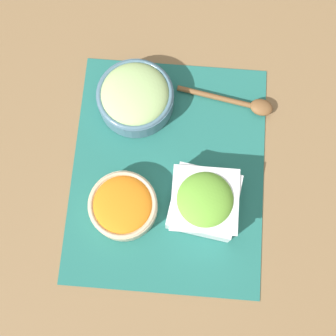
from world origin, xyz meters
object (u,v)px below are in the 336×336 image
at_px(lettuce_bowl, 204,201).
at_px(cucumber_bowl, 135,96).
at_px(wooden_spoon, 244,103).
at_px(carrot_bowl, 123,206).

height_order(lettuce_bowl, cucumber_bowl, lettuce_bowl).
bearing_deg(lettuce_bowl, wooden_spoon, 161.72).
xyz_separation_m(lettuce_bowl, wooden_spoon, (-0.23, 0.08, -0.03)).
height_order(cucumber_bowl, wooden_spoon, cucumber_bowl).
bearing_deg(wooden_spoon, carrot_bowl, -43.74).
distance_m(lettuce_bowl, cucumber_bowl, 0.27).
relative_size(cucumber_bowl, wooden_spoon, 0.77).
relative_size(carrot_bowl, lettuce_bowl, 0.94).
xyz_separation_m(carrot_bowl, wooden_spoon, (-0.25, 0.24, -0.02)).
relative_size(lettuce_bowl, cucumber_bowl, 0.90).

